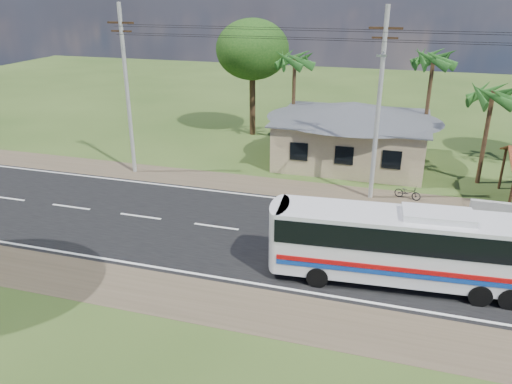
% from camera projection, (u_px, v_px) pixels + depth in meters
% --- Properties ---
extents(ground, '(120.00, 120.00, 0.00)m').
position_uv_depth(ground, '(299.00, 238.00, 25.32)').
color(ground, '#2A4217').
rests_on(ground, ground).
extents(road, '(120.00, 16.00, 0.03)m').
position_uv_depth(road, '(299.00, 238.00, 25.32)').
color(road, black).
rests_on(road, ground).
extents(house, '(12.40, 10.00, 5.00)m').
position_uv_depth(house, '(352.00, 126.00, 35.58)').
color(house, tan).
rests_on(house, ground).
extents(utility_poles, '(32.80, 2.22, 11.00)m').
position_uv_depth(utility_poles, '(373.00, 103.00, 28.18)').
color(utility_poles, '#9E9E99').
rests_on(utility_poles, ground).
extents(palm_near, '(2.80, 2.80, 6.70)m').
position_uv_depth(palm_near, '(493.00, 96.00, 30.39)').
color(palm_near, '#47301E').
rests_on(palm_near, ground).
extents(palm_mid, '(2.80, 2.80, 8.20)m').
position_uv_depth(palm_mid, '(433.00, 60.00, 34.76)').
color(palm_mid, '#47301E').
rests_on(palm_mid, ground).
extents(palm_far, '(2.80, 2.80, 7.70)m').
position_uv_depth(palm_far, '(295.00, 60.00, 38.04)').
color(palm_far, '#47301E').
rests_on(palm_far, ground).
extents(tree_behind_house, '(6.00, 6.00, 9.61)m').
position_uv_depth(tree_behind_house, '(252.00, 50.00, 40.71)').
color(tree_behind_house, '#47301E').
rests_on(tree_behind_house, ground).
extents(coach_bus, '(11.29, 3.23, 3.46)m').
position_uv_depth(coach_bus, '(410.00, 242.00, 20.73)').
color(coach_bus, silver).
rests_on(coach_bus, ground).
extents(motorcycle, '(1.68, 0.99, 0.84)m').
position_uv_depth(motorcycle, '(408.00, 192.00, 29.92)').
color(motorcycle, black).
rests_on(motorcycle, ground).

